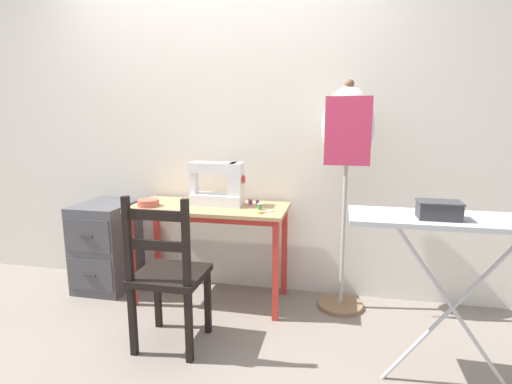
# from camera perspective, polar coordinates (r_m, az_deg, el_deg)

# --- Properties ---
(ground_plane) EXTENTS (14.00, 14.00, 0.00)m
(ground_plane) POSITION_cam_1_polar(r_m,az_deg,el_deg) (2.93, -7.99, -16.96)
(ground_plane) COLOR gray
(wall_back) EXTENTS (10.00, 0.05, 2.55)m
(wall_back) POSITION_cam_1_polar(r_m,az_deg,el_deg) (3.12, -5.07, 9.24)
(wall_back) COLOR silver
(wall_back) RESTS_ON ground_plane
(sewing_table) EXTENTS (1.12, 0.49, 0.72)m
(sewing_table) POSITION_cam_1_polar(r_m,az_deg,el_deg) (2.91, -6.74, -3.88)
(sewing_table) COLOR tan
(sewing_table) RESTS_ON ground_plane
(sewing_machine) EXTENTS (0.39, 0.17, 0.33)m
(sewing_machine) POSITION_cam_1_polar(r_m,az_deg,el_deg) (2.88, -5.13, 0.96)
(sewing_machine) COLOR white
(sewing_machine) RESTS_ON sewing_table
(fabric_bowl) EXTENTS (0.15, 0.15, 0.05)m
(fabric_bowl) POSITION_cam_1_polar(r_m,az_deg,el_deg) (2.96, -15.13, -1.47)
(fabric_bowl) COLOR #B25647
(fabric_bowl) RESTS_ON sewing_table
(scissors) EXTENTS (0.11, 0.11, 0.01)m
(scissors) POSITION_cam_1_polar(r_m,az_deg,el_deg) (2.67, 1.12, -2.93)
(scissors) COLOR silver
(scissors) RESTS_ON sewing_table
(thread_spool_near_machine) EXTENTS (0.04, 0.04, 0.04)m
(thread_spool_near_machine) POSITION_cam_1_polar(r_m,az_deg,el_deg) (2.91, -0.81, -1.48)
(thread_spool_near_machine) COLOR purple
(thread_spool_near_machine) RESTS_ON sewing_table
(thread_spool_mid_table) EXTENTS (0.03, 0.03, 0.03)m
(thread_spool_mid_table) POSITION_cam_1_polar(r_m,az_deg,el_deg) (2.90, 0.23, -1.55)
(thread_spool_mid_table) COLOR purple
(thread_spool_mid_table) RESTS_ON sewing_table
(thread_spool_far_edge) EXTENTS (0.04, 0.04, 0.04)m
(thread_spool_far_edge) POSITION_cam_1_polar(r_m,az_deg,el_deg) (2.75, 0.51, -2.12)
(thread_spool_far_edge) COLOR green
(thread_spool_far_edge) RESTS_ON sewing_table
(wooden_chair) EXTENTS (0.40, 0.38, 0.94)m
(wooden_chair) POSITION_cam_1_polar(r_m,az_deg,el_deg) (2.43, -12.42, -11.64)
(wooden_chair) COLOR black
(wooden_chair) RESTS_ON ground_plane
(filing_cabinet) EXTENTS (0.40, 0.49, 0.69)m
(filing_cabinet) POSITION_cam_1_polar(r_m,az_deg,el_deg) (3.42, -20.57, -7.19)
(filing_cabinet) COLOR #4C4C51
(filing_cabinet) RESTS_ON ground_plane
(dress_form) EXTENTS (0.34, 0.32, 1.59)m
(dress_form) POSITION_cam_1_polar(r_m,az_deg,el_deg) (2.75, 12.90, 7.21)
(dress_form) COLOR #846647
(dress_form) RESTS_ON ground_plane
(ironing_board) EXTENTS (1.03, 0.34, 0.90)m
(ironing_board) POSITION_cam_1_polar(r_m,az_deg,el_deg) (2.12, 27.16, -4.70)
(ironing_board) COLOR #ADB2B7
(ironing_board) RESTS_ON ground_plane
(storage_box) EXTENTS (0.19, 0.13, 0.08)m
(storage_box) POSITION_cam_1_polar(r_m,az_deg,el_deg) (2.03, 24.65, -2.34)
(storage_box) COLOR #333338
(storage_box) RESTS_ON ironing_board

